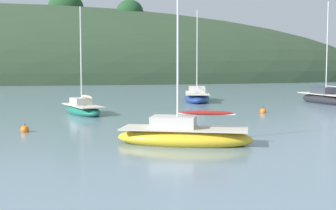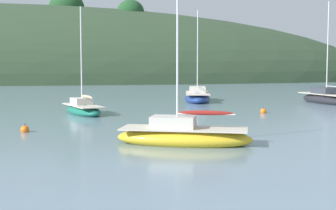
{
  "view_description": "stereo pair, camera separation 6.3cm",
  "coord_description": "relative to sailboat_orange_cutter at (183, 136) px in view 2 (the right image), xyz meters",
  "views": [
    {
      "loc": [
        -3.38,
        -6.8,
        3.54
      ],
      "look_at": [
        0.0,
        20.0,
        1.2
      ],
      "focal_mm": 52.68,
      "sensor_mm": 36.0,
      "label": 1
    },
    {
      "loc": [
        -3.32,
        -6.8,
        3.54
      ],
      "look_at": [
        0.0,
        20.0,
        1.2
      ],
      "focal_mm": 52.68,
      "sensor_mm": 36.0,
      "label": 2
    }
  ],
  "objects": [
    {
      "name": "sailboat_grey_yawl",
      "position": [
        15.8,
        19.66,
        0.04
      ],
      "size": [
        3.63,
        7.1,
        9.02
      ],
      "color": "#232328",
      "rests_on": "ground"
    },
    {
      "name": "sailboat_black_sloop",
      "position": [
        -4.91,
        13.27,
        -0.03
      ],
      "size": [
        3.46,
        5.43,
        7.51
      ],
      "color": "#196B56",
      "rests_on": "ground"
    },
    {
      "name": "mooring_buoy_inner",
      "position": [
        7.61,
        12.34,
        -0.25
      ],
      "size": [
        0.44,
        0.44,
        0.54
      ],
      "color": "orange",
      "rests_on": "ground"
    },
    {
      "name": "sailboat_orange_cutter",
      "position": [
        0.0,
        0.0,
        0.0
      ],
      "size": [
        6.25,
        3.64,
        7.32
      ],
      "color": "gold",
      "rests_on": "ground"
    },
    {
      "name": "sailboat_navy_dinghy",
      "position": [
        4.9,
        23.12,
        0.03
      ],
      "size": [
        3.27,
        6.88,
        8.48
      ],
      "color": "navy",
      "rests_on": "ground"
    },
    {
      "name": "mooring_buoy_outer",
      "position": [
        -7.43,
        4.7,
        -0.25
      ],
      "size": [
        0.44,
        0.44,
        0.54
      ],
      "color": "orange",
      "rests_on": "ground"
    }
  ]
}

